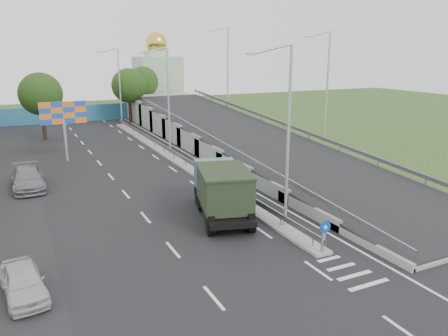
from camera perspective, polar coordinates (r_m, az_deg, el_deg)
ground at (r=21.23m, az=16.48°, el=-13.27°), size 160.00×160.00×0.00m
road_surface at (r=36.35m, az=-8.84°, el=-0.89°), size 26.00×90.00×0.04m
median at (r=40.91m, az=-6.51°, el=1.12°), size 1.00×44.00×0.20m
overpass_ramp at (r=43.55m, az=2.78°, el=4.27°), size 10.00×50.00×3.50m
median_guardrail at (r=40.76m, az=-6.54°, el=2.01°), size 0.09×44.00×0.71m
sign_bollard at (r=22.24m, az=12.90°, el=-8.71°), size 0.64×0.23×1.67m
lamp_post_near at (r=23.90m, az=8.05°, el=5.15°), size 2.74×0.18×10.08m
lamp_post_mid at (r=41.85m, az=-7.53°, el=9.34°), size 2.74×0.18×10.08m
lamp_post_far at (r=61.09m, az=-13.65°, el=10.79°), size 2.74×0.18×10.08m
blue_wall at (r=66.70m, az=-18.01°, el=6.82°), size 30.00×0.50×2.40m
church at (r=77.19m, az=-8.66°, el=11.46°), size 7.00×7.00×13.80m
billboard at (r=42.10m, az=-20.25°, el=6.36°), size 4.00×0.24×5.50m
tree_left_mid at (r=53.81m, az=-22.83°, el=8.87°), size 4.80×4.80×7.60m
tree_median_far at (r=63.51m, az=-12.33°, el=10.44°), size 4.80×4.80×7.60m
tree_ramp_far at (r=71.28m, az=-10.54°, el=10.99°), size 4.80×4.80×7.60m
dump_truck at (r=26.58m, az=-0.31°, el=-2.69°), size 4.43×7.65×3.18m
parked_car_a at (r=20.30m, az=-24.76°, el=-13.36°), size 2.02×4.04×1.32m
parked_car_d at (r=35.23m, az=-24.26°, el=-1.27°), size 2.25×5.38×1.55m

